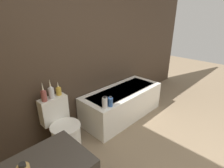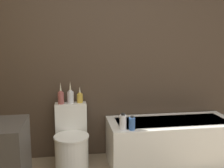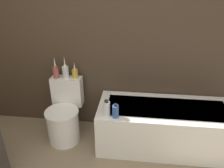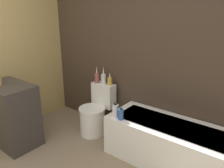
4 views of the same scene
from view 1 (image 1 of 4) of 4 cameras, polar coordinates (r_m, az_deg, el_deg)
wall_back_tiled at (r=2.69m, az=-13.60°, el=10.64°), size 6.40×0.06×2.60m
bathtub at (r=3.25m, az=3.35°, el=-6.14°), size 1.55×0.65×0.53m
toilet at (r=2.59m, az=-15.62°, el=-14.41°), size 0.40×0.56×0.74m
vase_gold at (r=2.42m, az=-21.40°, el=-3.30°), size 0.07×0.07×0.27m
vase_silver at (r=2.48m, az=-19.27°, el=-2.35°), size 0.08×0.08×0.27m
vase_bronze at (r=2.55m, az=-17.05°, el=-1.97°), size 0.07×0.07×0.20m
shampoo_bottle_tall at (r=2.53m, az=-2.36°, el=-6.15°), size 0.08×0.08×0.19m
shampoo_bottle_short at (r=2.58m, az=-0.52°, el=-5.83°), size 0.07×0.07×0.16m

